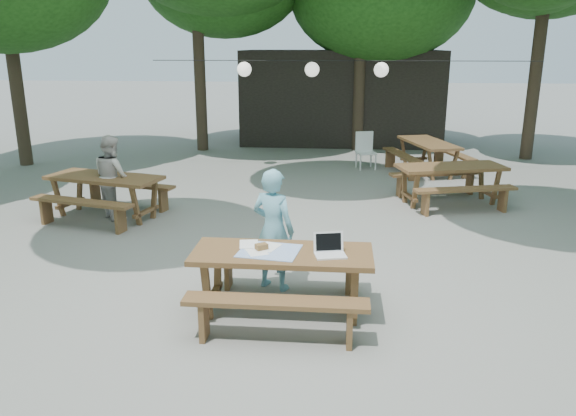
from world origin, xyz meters
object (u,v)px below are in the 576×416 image
(woman, at_px, (273,230))
(second_person, at_px, (113,177))
(picnic_table_nw, at_px, (106,196))
(plastic_chair, at_px, (366,158))
(main_picnic_table, at_px, (282,282))

(woman, height_order, second_person, woman)
(picnic_table_nw, bearing_deg, plastic_chair, 57.99)
(picnic_table_nw, bearing_deg, woman, -25.26)
(picnic_table_nw, relative_size, plastic_chair, 2.48)
(main_picnic_table, bearing_deg, woman, 104.43)
(picnic_table_nw, height_order, plastic_chair, plastic_chair)
(picnic_table_nw, relative_size, second_person, 1.52)
(picnic_table_nw, height_order, second_person, second_person)
(second_person, relative_size, plastic_chair, 1.63)
(picnic_table_nw, xyz_separation_m, second_person, (0.14, 0.04, 0.34))
(main_picnic_table, relative_size, woman, 1.30)
(woman, distance_m, second_person, 4.19)
(woman, height_order, plastic_chair, woman)
(picnic_table_nw, xyz_separation_m, plastic_chair, (4.74, 4.53, -0.13))
(main_picnic_table, xyz_separation_m, second_person, (-3.34, 3.46, 0.34))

